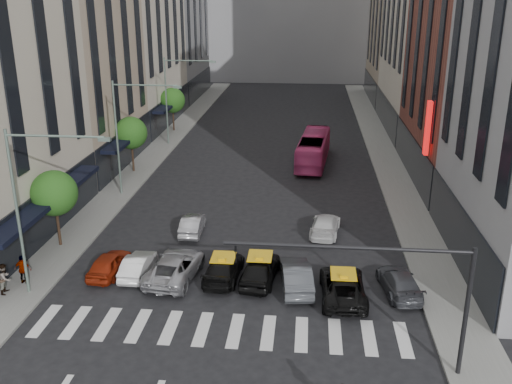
% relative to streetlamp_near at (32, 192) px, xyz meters
% --- Properties ---
extents(ground, '(160.00, 160.00, 0.00)m').
position_rel_streetlamp_near_xyz_m(ground, '(10.04, -4.00, -5.90)').
color(ground, black).
rests_on(ground, ground).
extents(sidewalk_left, '(3.00, 96.00, 0.15)m').
position_rel_streetlamp_near_xyz_m(sidewalk_left, '(-1.46, 26.00, -5.83)').
color(sidewalk_left, slate).
rests_on(sidewalk_left, ground).
extents(sidewalk_right, '(3.00, 96.00, 0.15)m').
position_rel_streetlamp_near_xyz_m(sidewalk_right, '(21.54, 26.00, -5.83)').
color(sidewalk_right, slate).
rests_on(sidewalk_right, ground).
extents(building_left_b, '(8.00, 16.00, 24.00)m').
position_rel_streetlamp_near_xyz_m(building_left_b, '(-6.96, 24.00, 6.10)').
color(building_left_b, tan).
rests_on(building_left_b, ground).
extents(building_right_b, '(8.00, 18.00, 26.00)m').
position_rel_streetlamp_near_xyz_m(building_right_b, '(27.04, 23.00, 7.10)').
color(building_right_b, brown).
rests_on(building_right_b, ground).
extents(building_right_d, '(8.00, 18.00, 28.00)m').
position_rel_streetlamp_near_xyz_m(building_right_d, '(27.04, 61.00, 8.10)').
color(building_right_d, tan).
rests_on(building_right_d, ground).
extents(tree_near, '(2.88, 2.88, 4.95)m').
position_rel_streetlamp_near_xyz_m(tree_near, '(-1.76, 6.00, -2.25)').
color(tree_near, black).
rests_on(tree_near, sidewalk_left).
extents(tree_mid, '(2.88, 2.88, 4.95)m').
position_rel_streetlamp_near_xyz_m(tree_mid, '(-1.76, 22.00, -2.25)').
color(tree_mid, black).
rests_on(tree_mid, sidewalk_left).
extents(tree_far, '(2.88, 2.88, 4.95)m').
position_rel_streetlamp_near_xyz_m(tree_far, '(-1.76, 38.00, -2.25)').
color(tree_far, black).
rests_on(tree_far, sidewalk_left).
extents(streetlamp_near, '(5.38, 0.25, 9.00)m').
position_rel_streetlamp_near_xyz_m(streetlamp_near, '(0.00, 0.00, 0.00)').
color(streetlamp_near, gray).
rests_on(streetlamp_near, sidewalk_left).
extents(streetlamp_mid, '(5.38, 0.25, 9.00)m').
position_rel_streetlamp_near_xyz_m(streetlamp_mid, '(0.00, 16.00, 0.00)').
color(streetlamp_mid, gray).
rests_on(streetlamp_mid, sidewalk_left).
extents(streetlamp_far, '(5.38, 0.25, 9.00)m').
position_rel_streetlamp_near_xyz_m(streetlamp_far, '(0.00, 32.00, 0.00)').
color(streetlamp_far, gray).
rests_on(streetlamp_far, sidewalk_left).
extents(traffic_signal, '(10.10, 0.20, 6.00)m').
position_rel_streetlamp_near_xyz_m(traffic_signal, '(17.74, -5.00, -1.43)').
color(traffic_signal, black).
rests_on(traffic_signal, ground).
extents(liberty_sign, '(0.30, 0.70, 4.00)m').
position_rel_streetlamp_near_xyz_m(liberty_sign, '(22.64, 16.00, 0.10)').
color(liberty_sign, red).
rests_on(liberty_sign, ground).
extents(car_red, '(1.83, 3.96, 1.31)m').
position_rel_streetlamp_near_xyz_m(car_red, '(2.64, 2.67, -5.25)').
color(car_red, maroon).
rests_on(car_red, ground).
extents(car_white_front, '(1.36, 3.77, 1.24)m').
position_rel_streetlamp_near_xyz_m(car_white_front, '(4.32, 2.70, -5.29)').
color(car_white_front, white).
rests_on(car_white_front, ground).
extents(car_silver, '(2.98, 5.51, 1.47)m').
position_rel_streetlamp_near_xyz_m(car_silver, '(6.55, 2.50, -5.17)').
color(car_silver, '#A6A6AC').
rests_on(car_silver, ground).
extents(taxi_left, '(2.12, 4.66, 1.32)m').
position_rel_streetlamp_near_xyz_m(taxi_left, '(9.32, 2.72, -5.24)').
color(taxi_left, black).
rests_on(taxi_left, ground).
extents(taxi_center, '(2.30, 4.68, 1.54)m').
position_rel_streetlamp_near_xyz_m(taxi_center, '(11.40, 2.62, -5.14)').
color(taxi_center, black).
rests_on(taxi_center, ground).
extents(car_grey_mid, '(2.10, 4.65, 1.48)m').
position_rel_streetlamp_near_xyz_m(car_grey_mid, '(13.45, 2.01, -5.16)').
color(car_grey_mid, '#46494E').
rests_on(car_grey_mid, ground).
extents(taxi_right, '(2.45, 5.08, 1.40)m').
position_rel_streetlamp_near_xyz_m(taxi_right, '(15.96, 1.19, -5.21)').
color(taxi_right, black).
rests_on(taxi_right, ground).
extents(car_grey_curb, '(2.34, 4.56, 1.27)m').
position_rel_streetlamp_near_xyz_m(car_grey_curb, '(19.04, 2.00, -5.27)').
color(car_grey_curb, '#42444A').
rests_on(car_grey_curb, ground).
extents(car_row2_left, '(1.43, 3.84, 1.26)m').
position_rel_streetlamp_near_xyz_m(car_row2_left, '(6.27, 8.99, -5.28)').
color(car_row2_left, '#ABAAAF').
rests_on(car_row2_left, ground).
extents(car_row2_right, '(2.35, 4.60, 1.28)m').
position_rel_streetlamp_near_xyz_m(car_row2_right, '(15.22, 9.63, -5.27)').
color(car_row2_right, silver).
rests_on(car_row2_right, ground).
extents(bus, '(3.38, 10.45, 2.86)m').
position_rel_streetlamp_near_xyz_m(bus, '(14.43, 26.27, -4.47)').
color(bus, '#E6438B').
rests_on(bus, ground).
extents(pedestrian_near, '(0.74, 0.90, 1.70)m').
position_rel_streetlamp_near_xyz_m(pedestrian_near, '(-2.09, -0.21, -4.90)').
color(pedestrian_near, gray).
rests_on(pedestrian_near, sidewalk_left).
extents(pedestrian_far, '(1.00, 0.46, 1.67)m').
position_rel_streetlamp_near_xyz_m(pedestrian_far, '(-1.63, 0.89, -4.92)').
color(pedestrian_far, gray).
rests_on(pedestrian_far, sidewalk_left).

